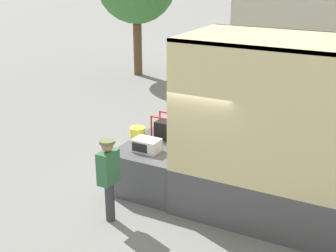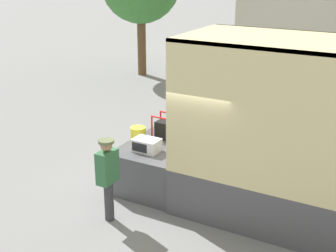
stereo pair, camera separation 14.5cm
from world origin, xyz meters
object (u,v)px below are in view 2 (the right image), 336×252
(microwave, at_px, (147,145))
(portable_generator, at_px, (169,130))
(orange_bucket, at_px, (138,134))
(worker_person, at_px, (108,172))

(microwave, distance_m, portable_generator, 0.86)
(orange_bucket, bearing_deg, portable_generator, 44.42)
(portable_generator, bearing_deg, microwave, -93.42)
(microwave, distance_m, orange_bucket, 0.58)
(orange_bucket, relative_size, worker_person, 0.21)
(portable_generator, relative_size, worker_person, 0.39)
(microwave, bearing_deg, worker_person, -91.16)
(worker_person, bearing_deg, portable_generator, 87.96)
(microwave, height_order, orange_bucket, orange_bucket)
(microwave, xyz_separation_m, orange_bucket, (-0.45, 0.37, 0.03))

